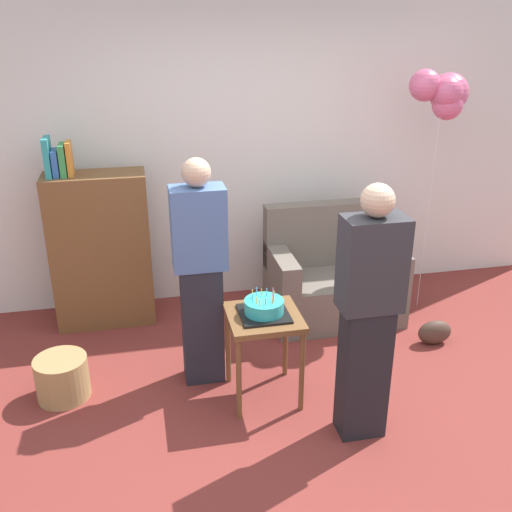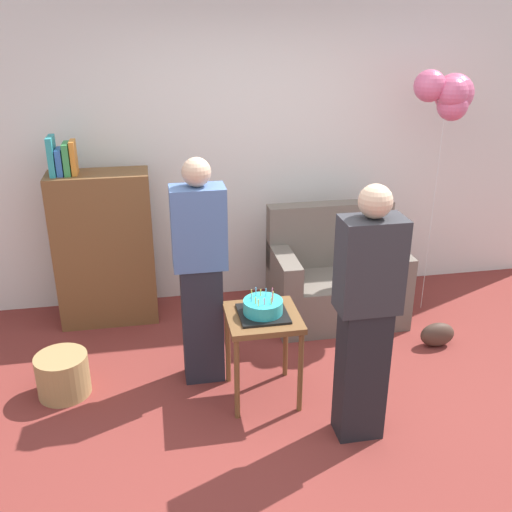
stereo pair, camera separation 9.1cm
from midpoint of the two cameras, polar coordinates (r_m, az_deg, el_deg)
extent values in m
plane|color=maroon|center=(3.96, 4.59, -15.94)|extent=(8.00, 8.00, 0.00)
cube|color=silver|center=(5.20, -1.36, 10.37)|extent=(6.00, 0.10, 2.70)
cube|color=#6B6056|center=(5.09, 7.08, -3.89)|extent=(1.10, 0.70, 0.40)
cube|color=#6B6056|center=(5.13, 6.38, 2.24)|extent=(1.10, 0.16, 0.56)
cube|color=#6B6056|center=(4.83, 1.97, -1.04)|extent=(0.16, 0.70, 0.24)
cube|color=#6B6056|center=(5.12, 12.24, -0.13)|extent=(0.16, 0.70, 0.24)
cube|color=brown|center=(4.98, -15.44, 0.52)|extent=(0.80, 0.36, 1.30)
cube|color=teal|center=(4.79, -20.28, 9.10)|extent=(0.04, 0.22, 0.30)
cube|color=#3366B7|center=(4.79, -19.58, 8.61)|extent=(0.05, 0.19, 0.20)
cube|color=#38934C|center=(4.78, -18.94, 8.92)|extent=(0.05, 0.20, 0.25)
cube|color=orange|center=(4.77, -18.35, 9.07)|extent=(0.04, 0.17, 0.26)
cube|color=brown|center=(3.85, 0.10, -6.04)|extent=(0.48, 0.48, 0.04)
cylinder|color=brown|center=(3.81, -2.39, -12.03)|extent=(0.04, 0.04, 0.59)
cylinder|color=brown|center=(3.89, 3.84, -11.28)|extent=(0.04, 0.04, 0.59)
cylinder|color=brown|center=(4.16, -3.39, -8.78)|extent=(0.04, 0.04, 0.59)
cylinder|color=brown|center=(4.23, 2.30, -8.16)|extent=(0.04, 0.04, 0.59)
cube|color=black|center=(3.84, 0.10, -5.67)|extent=(0.32, 0.32, 0.02)
cylinder|color=#2DB2B7|center=(3.81, 0.10, -4.97)|extent=(0.26, 0.26, 0.09)
cylinder|color=#F2CC4C|center=(3.78, 1.09, -3.89)|extent=(0.01, 0.01, 0.06)
cylinder|color=#EA668C|center=(3.83, 0.99, -3.57)|extent=(0.01, 0.01, 0.06)
cylinder|color=#66B2E5|center=(3.83, 0.38, -3.57)|extent=(0.01, 0.01, 0.06)
cylinder|color=#F2CC4C|center=(3.84, -0.15, -3.60)|extent=(0.01, 0.01, 0.05)
cylinder|color=#66B2E5|center=(3.83, -0.62, -3.52)|extent=(0.01, 0.01, 0.06)
cylinder|color=#F2CC4C|center=(3.80, -1.04, -3.74)|extent=(0.01, 0.01, 0.06)
cylinder|color=#66B2E5|center=(3.76, -1.05, -4.11)|extent=(0.01, 0.01, 0.05)
cylinder|color=#F2CC4C|center=(3.74, -0.63, -4.39)|extent=(0.01, 0.01, 0.05)
cylinder|color=#F2CC4C|center=(3.70, -0.35, -4.62)|extent=(0.01, 0.01, 0.05)
cylinder|color=#EA668C|center=(3.72, 0.23, -4.48)|extent=(0.01, 0.01, 0.05)
cylinder|color=#F2CC4C|center=(3.73, 0.92, -4.43)|extent=(0.01, 0.01, 0.05)
cylinder|color=#EA668C|center=(3.76, 1.03, -4.19)|extent=(0.01, 0.01, 0.05)
cube|color=#23232D|center=(4.15, -5.91, -6.64)|extent=(0.28, 0.20, 0.88)
cube|color=#4C6BA3|center=(3.85, -6.34, 2.74)|extent=(0.36, 0.22, 0.56)
sphere|color=#D1A889|center=(3.74, -6.59, 8.15)|extent=(0.19, 0.19, 0.19)
cube|color=black|center=(3.68, 9.77, -11.12)|extent=(0.28, 0.20, 0.88)
cube|color=#2D2D33|center=(3.33, 10.59, -0.78)|extent=(0.36, 0.22, 0.56)
sphere|color=#D1A889|center=(3.20, 11.07, 5.38)|extent=(0.19, 0.19, 0.19)
cylinder|color=#A88451|center=(4.31, -19.06, -11.22)|extent=(0.36, 0.36, 0.30)
ellipsoid|color=#473328|center=(4.90, 16.62, -7.18)|extent=(0.28, 0.14, 0.20)
cylinder|color=silver|center=(5.16, 16.03, 4.03)|extent=(0.00, 0.00, 1.77)
sphere|color=#D65B84|center=(5.07, 17.88, 15.02)|extent=(0.31, 0.31, 0.31)
sphere|color=#D65B84|center=(4.97, 17.74, 15.08)|extent=(0.25, 0.25, 0.25)
sphere|color=#D65B84|center=(5.01, 17.77, 13.97)|extent=(0.24, 0.24, 0.24)
sphere|color=#D65B84|center=(4.94, 15.73, 15.82)|extent=(0.25, 0.25, 0.25)
camera|label=1|loc=(0.05, -90.66, -0.28)|focal=40.76mm
camera|label=2|loc=(0.05, 89.34, 0.28)|focal=40.76mm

